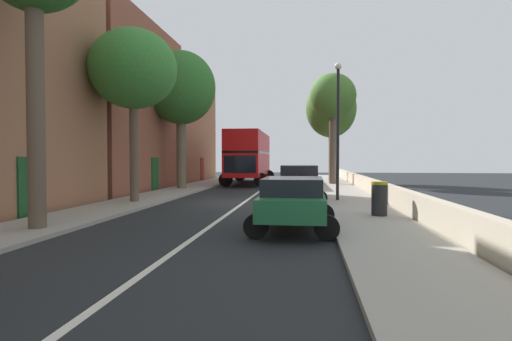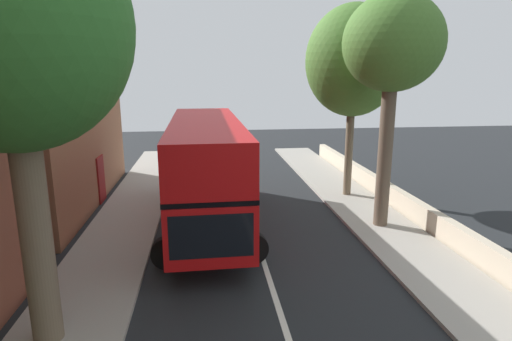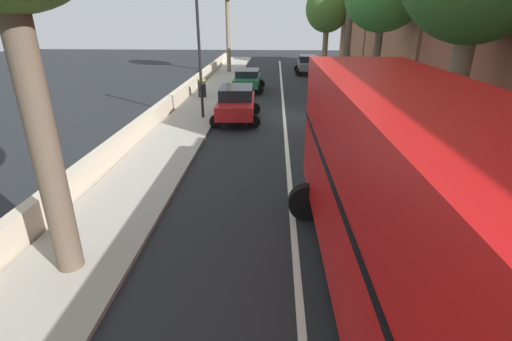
{
  "view_description": "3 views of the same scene",
  "coord_description": "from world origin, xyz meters",
  "px_view_note": "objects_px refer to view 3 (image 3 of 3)",
  "views": [
    {
      "loc": [
        2.86,
        -19.22,
        2.04
      ],
      "look_at": [
        -0.66,
        10.28,
        1.18
      ],
      "focal_mm": 29.59,
      "sensor_mm": 36.0,
      "label": 1
    },
    {
      "loc": [
        -1.71,
        -1.09,
        5.74
      ],
      "look_at": [
        0.15,
        14.01,
        2.19
      ],
      "focal_mm": 29.21,
      "sensor_mm": 36.0,
      "label": 2
    },
    {
      "loc": [
        0.56,
        19.68,
        5.1
      ],
      "look_at": [
        1.04,
        9.93,
        1.03
      ],
      "focal_mm": 26.23,
      "sensor_mm": 36.0,
      "label": 3
    }
  ],
  "objects_px": {
    "parked_car_green_right_0": "(248,79)",
    "lamppost_right": "(199,44)",
    "street_tree_left_6": "(328,9)",
    "parked_car_grey_left_2": "(308,63)",
    "parked_car_red_right_1": "(236,102)",
    "double_decker_bus": "(417,205)",
    "litter_bin_right": "(202,88)"
  },
  "relations": [
    {
      "from": "parked_car_green_right_0",
      "to": "parked_car_red_right_1",
      "type": "distance_m",
      "value": 8.15
    },
    {
      "from": "parked_car_red_right_1",
      "to": "double_decker_bus",
      "type": "bearing_deg",
      "value": 107.05
    },
    {
      "from": "street_tree_left_6",
      "to": "litter_bin_right",
      "type": "distance_m",
      "value": 20.56
    },
    {
      "from": "litter_bin_right",
      "to": "street_tree_left_6",
      "type": "bearing_deg",
      "value": -120.06
    },
    {
      "from": "parked_car_grey_left_2",
      "to": "lamppost_right",
      "type": "bearing_deg",
      "value": 68.18
    },
    {
      "from": "parked_car_grey_left_2",
      "to": "lamppost_right",
      "type": "height_order",
      "value": "lamppost_right"
    },
    {
      "from": "parked_car_red_right_1",
      "to": "litter_bin_right",
      "type": "relative_size",
      "value": 3.83
    },
    {
      "from": "lamppost_right",
      "to": "litter_bin_right",
      "type": "distance_m",
      "value": 6.2
    },
    {
      "from": "parked_car_green_right_0",
      "to": "double_decker_bus",
      "type": "bearing_deg",
      "value": 100.87
    },
    {
      "from": "double_decker_bus",
      "to": "parked_car_green_right_0",
      "type": "relative_size",
      "value": 2.66
    },
    {
      "from": "parked_car_green_right_0",
      "to": "parked_car_red_right_1",
      "type": "height_order",
      "value": "parked_car_red_right_1"
    },
    {
      "from": "parked_car_grey_left_2",
      "to": "lamppost_right",
      "type": "relative_size",
      "value": 0.66
    },
    {
      "from": "street_tree_left_6",
      "to": "lamppost_right",
      "type": "bearing_deg",
      "value": 68.25
    },
    {
      "from": "double_decker_bus",
      "to": "street_tree_left_6",
      "type": "xyz_separation_m",
      "value": [
        -2.99,
        -36.36,
        3.35
      ]
    },
    {
      "from": "street_tree_left_6",
      "to": "parked_car_red_right_1",
      "type": "bearing_deg",
      "value": 72.39
    },
    {
      "from": "double_decker_bus",
      "to": "parked_car_grey_left_2",
      "type": "relative_size",
      "value": 2.59
    },
    {
      "from": "litter_bin_right",
      "to": "double_decker_bus",
      "type": "bearing_deg",
      "value": 110.12
    },
    {
      "from": "parked_car_red_right_1",
      "to": "street_tree_left_6",
      "type": "height_order",
      "value": "street_tree_left_6"
    },
    {
      "from": "lamppost_right",
      "to": "parked_car_red_right_1",
      "type": "bearing_deg",
      "value": 175.95
    },
    {
      "from": "street_tree_left_6",
      "to": "parked_car_green_right_0",
      "type": "bearing_deg",
      "value": 63.63
    },
    {
      "from": "street_tree_left_6",
      "to": "lamppost_right",
      "type": "distance_m",
      "value": 24.33
    },
    {
      "from": "parked_car_grey_left_2",
      "to": "street_tree_left_6",
      "type": "xyz_separation_m",
      "value": [
        -2.19,
        -5.54,
        4.77
      ]
    },
    {
      "from": "street_tree_left_6",
      "to": "lamppost_right",
      "type": "height_order",
      "value": "street_tree_left_6"
    },
    {
      "from": "double_decker_bus",
      "to": "parked_car_grey_left_2",
      "type": "distance_m",
      "value": 30.86
    },
    {
      "from": "parked_car_grey_left_2",
      "to": "parked_car_red_right_1",
      "type": "bearing_deg",
      "value": 73.7
    },
    {
      "from": "lamppost_right",
      "to": "street_tree_left_6",
      "type": "bearing_deg",
      "value": -111.75
    },
    {
      "from": "parked_car_grey_left_2",
      "to": "lamppost_right",
      "type": "xyz_separation_m",
      "value": [
        6.8,
        16.98,
        2.87
      ]
    },
    {
      "from": "double_decker_bus",
      "to": "litter_bin_right",
      "type": "height_order",
      "value": "double_decker_bus"
    },
    {
      "from": "litter_bin_right",
      "to": "parked_car_grey_left_2",
      "type": "bearing_deg",
      "value": -123.66
    },
    {
      "from": "double_decker_bus",
      "to": "parked_car_grey_left_2",
      "type": "xyz_separation_m",
      "value": [
        -0.8,
        -30.82,
        -1.42
      ]
    },
    {
      "from": "parked_car_red_right_1",
      "to": "lamppost_right",
      "type": "xyz_separation_m",
      "value": [
        1.8,
        -0.13,
        2.84
      ]
    },
    {
      "from": "parked_car_green_right_0",
      "to": "lamppost_right",
      "type": "distance_m",
      "value": 8.73
    }
  ]
}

